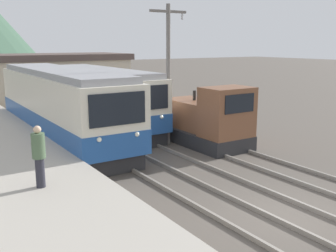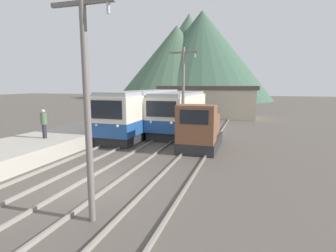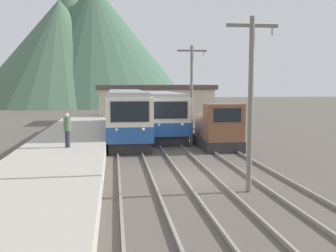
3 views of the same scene
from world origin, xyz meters
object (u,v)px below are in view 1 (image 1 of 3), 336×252
at_px(commuter_train_left, 61,108).
at_px(person_on_platform, 39,154).
at_px(commuter_train_center, 100,102).
at_px(shunting_locomotive, 207,121).
at_px(catenary_mast_mid, 168,70).

height_order(commuter_train_left, person_on_platform, commuter_train_left).
bearing_deg(commuter_train_center, shunting_locomotive, -63.94).
relative_size(commuter_train_left, commuter_train_center, 1.21).
height_order(commuter_train_left, commuter_train_center, commuter_train_left).
bearing_deg(catenary_mast_mid, shunting_locomotive, -39.26).
xyz_separation_m(commuter_train_center, shunting_locomotive, (3.00, -6.14, -0.44)).
height_order(catenary_mast_mid, person_on_platform, catenary_mast_mid).
distance_m(catenary_mast_mid, person_on_platform, 9.36).
height_order(shunting_locomotive, person_on_platform, shunting_locomotive).
xyz_separation_m(commuter_train_center, catenary_mast_mid, (1.51, -4.92, 2.05)).
distance_m(commuter_train_center, shunting_locomotive, 6.84).
relative_size(commuter_train_left, person_on_platform, 7.35).
distance_m(commuter_train_center, person_on_platform, 11.72).
distance_m(commuter_train_left, commuter_train_center, 3.20).
distance_m(commuter_train_left, catenary_mast_mid, 5.81).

